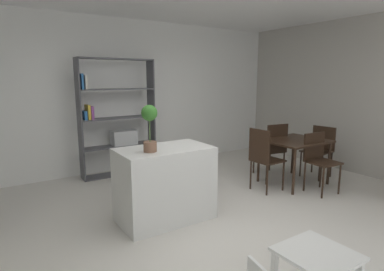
% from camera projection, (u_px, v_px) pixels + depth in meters
% --- Properties ---
extents(ground_plane, '(9.66, 9.66, 0.00)m').
position_uv_depth(ground_plane, '(219.00, 226.00, 3.74)').
color(ground_plane, beige).
extents(back_partition, '(7.02, 0.06, 2.82)m').
position_uv_depth(back_partition, '(123.00, 96.00, 5.94)').
color(back_partition, white).
rests_on(back_partition, ground_plane).
extents(right_partition_gray, '(0.06, 6.02, 2.82)m').
position_uv_depth(right_partition_gray, '(381.00, 98.00, 5.35)').
color(right_partition_gray, '#B2ADA3').
rests_on(right_partition_gray, ground_plane).
extents(kitchen_island, '(1.13, 0.67, 0.91)m').
position_uv_depth(kitchen_island, '(165.00, 184.00, 3.87)').
color(kitchen_island, silver).
rests_on(kitchen_island, ground_plane).
extents(potted_plant_on_island, '(0.18, 0.18, 0.54)m').
position_uv_depth(potted_plant_on_island, '(150.00, 123.00, 3.54)').
color(potted_plant_on_island, brown).
rests_on(potted_plant_on_island, kitchen_island).
extents(open_bookshelf, '(1.35, 0.30, 2.08)m').
position_uv_depth(open_bookshelf, '(116.00, 122.00, 5.61)').
color(open_bookshelf, '#4C4C51').
rests_on(open_bookshelf, ground_plane).
extents(child_table, '(0.50, 0.50, 0.49)m').
position_uv_depth(child_table, '(317.00, 263.00, 2.32)').
color(child_table, white).
rests_on(child_table, ground_plane).
extents(dining_table, '(0.99, 0.86, 0.74)m').
position_uv_depth(dining_table, '(294.00, 145.00, 5.18)').
color(dining_table, black).
rests_on(dining_table, ground_plane).
extents(dining_chair_island_side, '(0.44, 0.41, 0.99)m').
position_uv_depth(dining_chair_island_side, '(263.00, 155.00, 4.81)').
color(dining_chair_island_side, black).
rests_on(dining_chair_island_side, ground_plane).
extents(dining_chair_near, '(0.46, 0.44, 0.91)m').
position_uv_depth(dining_chair_near, '(319.00, 156.00, 4.83)').
color(dining_chair_near, black).
rests_on(dining_chair_near, ground_plane).
extents(dining_chair_window_side, '(0.49, 0.47, 0.89)m').
position_uv_depth(dining_chair_window_side, '(320.00, 147.00, 5.60)').
color(dining_chair_window_side, black).
rests_on(dining_chair_window_side, ground_plane).
extents(dining_chair_far, '(0.49, 0.51, 0.96)m').
position_uv_depth(dining_chair_far, '(273.00, 146.00, 5.56)').
color(dining_chair_far, black).
rests_on(dining_chair_far, ground_plane).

